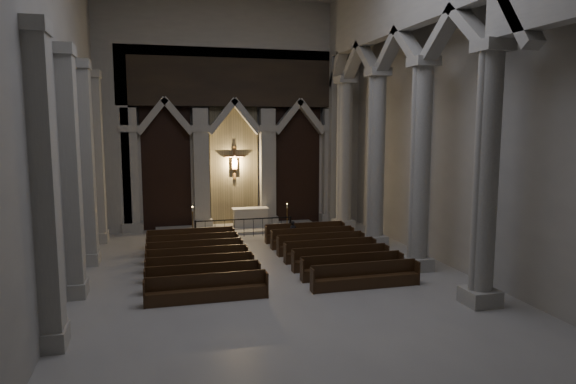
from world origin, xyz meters
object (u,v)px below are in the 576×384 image
(worshipper, at_px, (293,232))
(candle_stand_left, at_px, (193,230))
(altar_rail, at_px, (244,225))
(pews, at_px, (266,258))
(altar, at_px, (250,217))
(candle_stand_right, at_px, (287,223))

(worshipper, bearing_deg, candle_stand_left, 139.23)
(altar_rail, xyz_separation_m, pews, (0.00, -5.23, -0.35))
(candle_stand_left, bearing_deg, pews, -65.40)
(candle_stand_left, height_order, pews, candle_stand_left)
(altar_rail, bearing_deg, worshipper, -44.20)
(altar_rail, height_order, pews, altar_rail)
(candle_stand_left, relative_size, pews, 0.18)
(altar_rail, height_order, worshipper, worshipper)
(altar, bearing_deg, candle_stand_right, -28.75)
(pews, bearing_deg, candle_stand_right, 68.36)
(candle_stand_right, bearing_deg, altar_rail, -157.98)
(pews, height_order, worshipper, worshipper)
(altar_rail, bearing_deg, pews, -90.00)
(altar, relative_size, candle_stand_right, 1.32)
(candle_stand_left, xyz_separation_m, pews, (2.48, -5.42, -0.16))
(altar, xyz_separation_m, candle_stand_left, (-3.16, -1.79, -0.20))
(altar, bearing_deg, pews, -95.42)
(altar, distance_m, pews, 7.24)
(altar, bearing_deg, worshipper, -71.45)
(candle_stand_right, bearing_deg, worshipper, -99.03)
(altar_rail, xyz_separation_m, candle_stand_left, (-2.48, 0.19, -0.19))
(worshipper, bearing_deg, altar_rail, 120.53)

